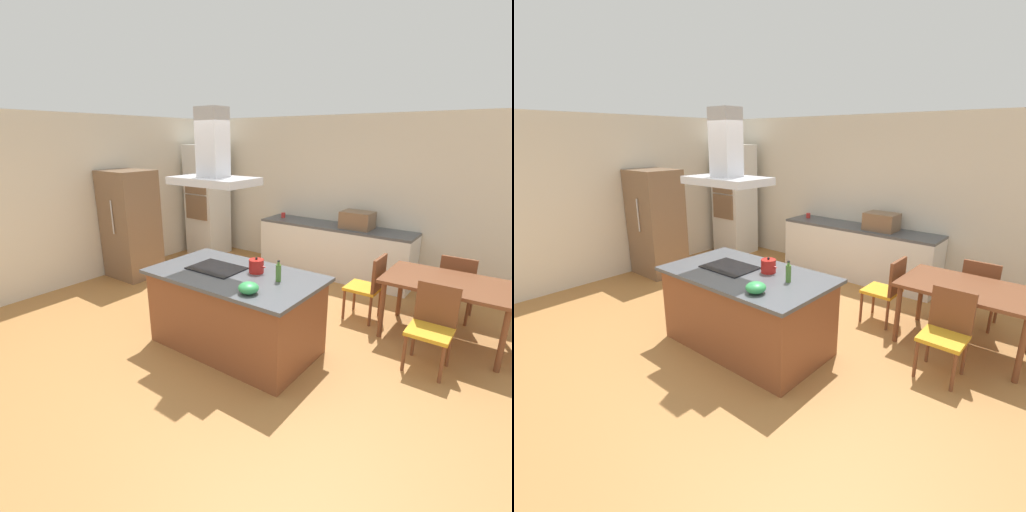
{
  "view_description": "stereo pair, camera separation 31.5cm",
  "coord_description": "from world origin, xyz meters",
  "views": [
    {
      "loc": [
        2.53,
        -3.04,
        2.33
      ],
      "look_at": [
        -0.0,
        0.4,
        1.0
      ],
      "focal_mm": 26.74,
      "sensor_mm": 36.0,
      "label": 1
    },
    {
      "loc": [
        2.78,
        -2.84,
        2.33
      ],
      "look_at": [
        -0.0,
        0.4,
        1.0
      ],
      "focal_mm": 26.74,
      "sensor_mm": 36.0,
      "label": 2
    }
  ],
  "objects": [
    {
      "name": "wall_oven_stack",
      "position": [
        -2.9,
        2.65,
        1.1
      ],
      "size": [
        0.7,
        0.66,
        2.2
      ],
      "color": "silver",
      "rests_on": "ground"
    },
    {
      "name": "tea_kettle",
      "position": [
        0.17,
        0.17,
        0.98
      ],
      "size": [
        0.22,
        0.17,
        0.18
      ],
      "color": "#B21E19",
      "rests_on": "kitchen_island"
    },
    {
      "name": "cooktop",
      "position": [
        -0.27,
        0.0,
        0.91
      ],
      "size": [
        0.6,
        0.44,
        0.01
      ],
      "primitive_type": "cube",
      "color": "black",
      "rests_on": "kitchen_island"
    },
    {
      "name": "coffee_mug_red",
      "position": [
        -1.22,
        2.92,
        0.95
      ],
      "size": [
        0.08,
        0.08,
        0.09
      ],
      "primitive_type": "cylinder",
      "color": "red",
      "rests_on": "back_counter"
    },
    {
      "name": "countertop_microwave",
      "position": [
        0.23,
        2.88,
        1.04
      ],
      "size": [
        0.5,
        0.38,
        0.28
      ],
      "primitive_type": "cube",
      "color": "brown",
      "rests_on": "back_counter"
    },
    {
      "name": "wall_left",
      "position": [
        -3.45,
        1.0,
        1.35
      ],
      "size": [
        0.1,
        8.8,
        2.7
      ],
      "primitive_type": "cube",
      "color": "beige",
      "rests_on": "ground"
    },
    {
      "name": "olive_oil_bottle",
      "position": [
        0.52,
        0.08,
        1.0
      ],
      "size": [
        0.06,
        0.06,
        0.23
      ],
      "color": "#47722D",
      "rests_on": "kitchen_island"
    },
    {
      "name": "chair_facing_island",
      "position": [
        1.89,
        0.92,
        0.51
      ],
      "size": [
        0.42,
        0.42,
        0.89
      ],
      "color": "gold",
      "rests_on": "ground"
    },
    {
      "name": "chair_at_left_end",
      "position": [
        0.98,
        1.58,
        0.51
      ],
      "size": [
        0.42,
        0.42,
        0.89
      ],
      "color": "gold",
      "rests_on": "ground"
    },
    {
      "name": "mixing_bowl",
      "position": [
        0.47,
        -0.36,
        0.96
      ],
      "size": [
        0.2,
        0.2,
        0.11
      ],
      "primitive_type": "ellipsoid",
      "color": "#33934C",
      "rests_on": "kitchen_island"
    },
    {
      "name": "refrigerator",
      "position": [
        -2.98,
        0.82,
        0.91
      ],
      "size": [
        0.8,
        0.73,
        1.82
      ],
      "color": "brown",
      "rests_on": "ground"
    },
    {
      "name": "dining_table",
      "position": [
        1.89,
        1.58,
        0.67
      ],
      "size": [
        1.4,
        0.9,
        0.75
      ],
      "color": "brown",
      "rests_on": "ground"
    },
    {
      "name": "ground",
      "position": [
        0.0,
        1.5,
        0.0
      ],
      "size": [
        16.0,
        16.0,
        0.0
      ],
      "primitive_type": "plane",
      "color": "#AD753D"
    },
    {
      "name": "range_hood",
      "position": [
        -0.27,
        0.0,
        2.1
      ],
      "size": [
        0.9,
        0.55,
        0.78
      ],
      "color": "#ADADB2"
    },
    {
      "name": "back_counter",
      "position": [
        -0.15,
        2.88,
        0.45
      ],
      "size": [
        2.67,
        0.62,
        0.9
      ],
      "color": "silver",
      "rests_on": "ground"
    },
    {
      "name": "wall_back",
      "position": [
        0.0,
        3.25,
        1.35
      ],
      "size": [
        7.2,
        0.1,
        2.7
      ],
      "primitive_type": "cube",
      "color": "beige",
      "rests_on": "ground"
    },
    {
      "name": "chair_facing_back_wall",
      "position": [
        1.89,
        2.25,
        0.51
      ],
      "size": [
        0.42,
        0.42,
        0.89
      ],
      "color": "gold",
      "rests_on": "ground"
    },
    {
      "name": "kitchen_island",
      "position": [
        0.0,
        0.0,
        0.45
      ],
      "size": [
        1.9,
        1.1,
        0.9
      ],
      "color": "brown",
      "rests_on": "ground"
    }
  ]
}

